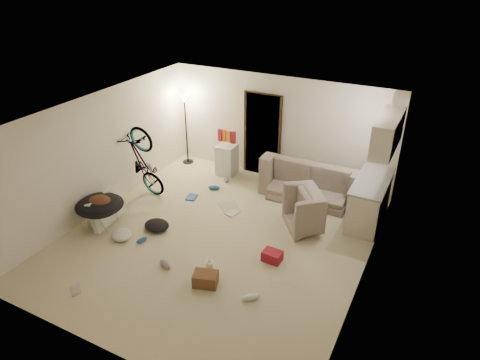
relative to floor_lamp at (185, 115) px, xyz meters
The scene contains 38 objects.
floor 3.81m from the floor_lamp, 47.83° to the right, with size 5.50×6.00×0.02m, color beige.
ceiling 3.77m from the floor_lamp, 47.83° to the right, with size 5.50×6.00×0.02m, color white.
wall_back 2.43m from the floor_lamp, ahead, with size 5.50×0.02×2.50m, color white.
wall_front 6.15m from the floor_lamp, 67.02° to the right, with size 5.50×0.02×2.50m, color white.
wall_left 2.67m from the floor_lamp, 97.74° to the right, with size 0.02×6.00×2.50m, color white.
wall_right 5.80m from the floor_lamp, 27.18° to the right, with size 0.02×6.00×2.50m, color white.
doorway 2.05m from the floor_lamp, ahead, with size 0.85×0.10×2.04m, color black.
door_trim 2.04m from the floor_lamp, ahead, with size 0.97×0.04×2.10m, color #342412.
floor_lamp is the anchor object (origin of this frame).
kitchen_counter 4.95m from the floor_lamp, ahead, with size 0.60×1.50×0.88m, color beige.
counter_top 4.89m from the floor_lamp, ahead, with size 0.64×1.54×0.04m, color gray.
kitchen_uppers 5.04m from the floor_lamp, ahead, with size 0.38×1.40×0.65m, color beige.
sofa 3.63m from the floor_lamp, ahead, with size 2.28×0.89×0.67m, color #3D453D.
armchair 4.32m from the floor_lamp, 18.73° to the right, with size 0.95×0.83×0.62m, color #3D453D.
bicycle 2.08m from the floor_lamp, 86.99° to the right, with size 0.61×1.76×0.93m, color black.
book_asset 5.39m from the floor_lamp, 77.57° to the right, with size 0.16×0.21×0.02m, color maroon.
mini_fridge 1.54m from the floor_lamp, ahead, with size 0.45×0.45×0.76m, color white.
snack_box_0 1.11m from the floor_lamp, ahead, with size 0.10×0.07×0.30m, color maroon.
snack_box_1 1.22m from the floor_lamp, ahead, with size 0.10×0.07×0.30m, color #E35A1C.
snack_box_2 1.34m from the floor_lamp, ahead, with size 0.10×0.07×0.30m, color gold.
snack_box_3 1.45m from the floor_lamp, ahead, with size 0.10×0.07×0.30m, color maroon.
saucer_chair 3.44m from the floor_lamp, 88.03° to the right, with size 0.94×0.94×0.67m.
hoodie 3.42m from the floor_lamp, 87.19° to the right, with size 0.48×0.40×0.22m, color #4F2A1B.
sofa_drape 2.67m from the floor_lamp, ahead, with size 0.56×0.46×0.28m, color black.
tv_box 3.28m from the floor_lamp, 88.17° to the right, with size 0.12×0.98×0.64m, color silver.
drink_case_a 4.97m from the floor_lamp, 53.33° to the right, with size 0.40×0.28×0.23m, color brown.
drink_case_b 4.72m from the floor_lamp, 37.57° to the right, with size 0.34×0.25×0.19m, color maroon.
juicer 4.60m from the floor_lamp, 51.97° to the right, with size 0.15×0.15×0.22m.
newspaper 2.88m from the floor_lamp, 36.11° to the right, with size 0.38×0.50×0.01m, color #B8B2AA.
book_blue 2.30m from the floor_lamp, 54.54° to the right, with size 0.21×0.29×0.03m, color #2B5B9C.
book_white 3.11m from the floor_lamp, 37.57° to the right, with size 0.20×0.26×0.02m, color silver.
shoe_0 2.10m from the floor_lamp, 35.71° to the right, with size 0.29×0.12×0.11m, color #2B5B9C.
shoe_1 1.96m from the floor_lamp, 19.00° to the right, with size 0.24×0.10×0.09m, color slate.
shoe_2 3.82m from the floor_lamp, 70.96° to the right, with size 0.24×0.10×0.09m, color #2B5B9C.
shoe_3 4.49m from the floor_lamp, 62.13° to the right, with size 0.29×0.12×0.11m, color slate.
shoe_4 5.49m from the floor_lamp, 46.12° to the right, with size 0.30×0.12×0.11m, color white.
clothes_lump_a 3.36m from the floor_lamp, 68.30° to the right, with size 0.52×0.44×0.17m, color black.
clothes_lump_c 3.75m from the floor_lamp, 77.95° to the right, with size 0.44×0.38×0.14m, color silver.
Camera 1 is at (3.49, -5.86, 4.87)m, focal length 32.00 mm.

